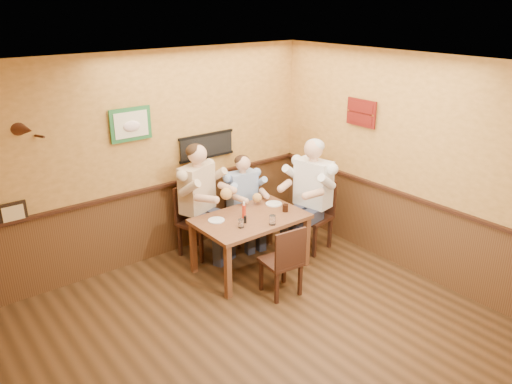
# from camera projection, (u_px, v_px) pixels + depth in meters

# --- Properties ---
(room) EXTENTS (5.02, 5.03, 2.81)m
(room) POSITION_uv_depth(u_px,v_px,m) (269.00, 187.00, 4.77)
(room) COLOR #352110
(room) RESTS_ON ground
(dining_table) EXTENTS (1.40, 0.90, 0.75)m
(dining_table) POSITION_uv_depth(u_px,v_px,m) (251.00, 224.00, 6.45)
(dining_table) COLOR brown
(dining_table) RESTS_ON ground
(chair_back_left) EXTENTS (0.59, 0.59, 1.01)m
(chair_back_left) POSITION_uv_depth(u_px,v_px,m) (198.00, 221.00, 6.89)
(chair_back_left) COLOR #381D11
(chair_back_left) RESTS_ON ground
(chair_back_right) EXTENTS (0.43, 0.43, 0.84)m
(chair_back_right) POSITION_uv_depth(u_px,v_px,m) (243.00, 216.00, 7.26)
(chair_back_right) COLOR #381D11
(chair_back_right) RESTS_ON ground
(chair_right_end) EXTENTS (0.55, 0.55, 1.02)m
(chair_right_end) POSITION_uv_depth(u_px,v_px,m) (312.00, 215.00, 7.05)
(chair_right_end) COLOR #381D11
(chair_right_end) RESTS_ON ground
(chair_near_side) EXTENTS (0.46, 0.46, 0.91)m
(chair_near_side) POSITION_uv_depth(u_px,v_px,m) (281.00, 260.00, 5.97)
(chair_near_side) COLOR #381D11
(chair_near_side) RESTS_ON ground
(diner_tan_shirt) EXTENTS (0.85, 0.85, 1.44)m
(diner_tan_shirt) POSITION_uv_depth(u_px,v_px,m) (198.00, 207.00, 6.82)
(diner_tan_shirt) COLOR beige
(diner_tan_shirt) RESTS_ON ground
(diner_blue_polo) EXTENTS (0.62, 0.62, 1.21)m
(diner_blue_polo) POSITION_uv_depth(u_px,v_px,m) (242.00, 204.00, 7.20)
(diner_blue_polo) COLOR #89A2CE
(diner_blue_polo) RESTS_ON ground
(diner_white_elder) EXTENTS (0.79, 0.79, 1.46)m
(diner_white_elder) POSITION_uv_depth(u_px,v_px,m) (313.00, 201.00, 6.97)
(diner_white_elder) COLOR white
(diner_white_elder) RESTS_ON ground
(water_glass_left) EXTENTS (0.07, 0.07, 0.11)m
(water_glass_left) POSITION_uv_depth(u_px,v_px,m) (241.00, 223.00, 6.10)
(water_glass_left) COLOR silver
(water_glass_left) RESTS_ON dining_table
(water_glass_mid) EXTENTS (0.10, 0.10, 0.12)m
(water_glass_mid) POSITION_uv_depth(u_px,v_px,m) (272.00, 220.00, 6.18)
(water_glass_mid) COLOR white
(water_glass_mid) RESTS_ON dining_table
(cola_tumbler) EXTENTS (0.10, 0.10, 0.10)m
(cola_tumbler) POSITION_uv_depth(u_px,v_px,m) (285.00, 208.00, 6.57)
(cola_tumbler) COLOR black
(cola_tumbler) RESTS_ON dining_table
(hot_sauce_bottle) EXTENTS (0.06, 0.06, 0.20)m
(hot_sauce_bottle) POSITION_uv_depth(u_px,v_px,m) (244.00, 211.00, 6.35)
(hot_sauce_bottle) COLOR red
(hot_sauce_bottle) RESTS_ON dining_table
(salt_shaker) EXTENTS (0.05, 0.05, 0.09)m
(salt_shaker) POSITION_uv_depth(u_px,v_px,m) (244.00, 213.00, 6.44)
(salt_shaker) COLOR white
(salt_shaker) RESTS_ON dining_table
(pepper_shaker) EXTENTS (0.04, 0.04, 0.09)m
(pepper_shaker) POSITION_uv_depth(u_px,v_px,m) (245.00, 219.00, 6.23)
(pepper_shaker) COLOR black
(pepper_shaker) RESTS_ON dining_table
(plate_far_left) EXTENTS (0.24, 0.24, 0.01)m
(plate_far_left) POSITION_uv_depth(u_px,v_px,m) (216.00, 220.00, 6.31)
(plate_far_left) COLOR silver
(plate_far_left) RESTS_ON dining_table
(plate_far_right) EXTENTS (0.29, 0.29, 0.01)m
(plate_far_right) POSITION_uv_depth(u_px,v_px,m) (274.00, 204.00, 6.81)
(plate_far_right) COLOR white
(plate_far_right) RESTS_ON dining_table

